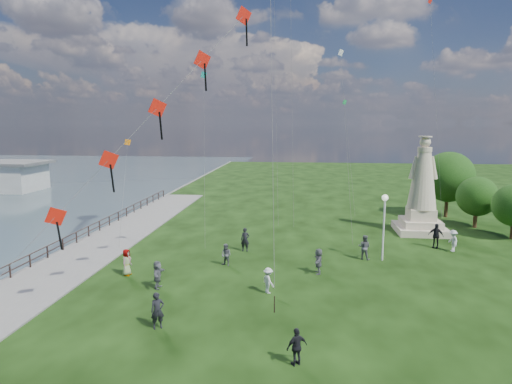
# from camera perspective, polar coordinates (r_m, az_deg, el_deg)

# --- Properties ---
(waterfront) EXTENTS (200.00, 200.00, 1.51)m
(waterfront) POSITION_cam_1_polar(r_m,az_deg,el_deg) (33.23, -25.33, -8.82)
(waterfront) COLOR #304349
(waterfront) RESTS_ON ground
(statue) EXTENTS (4.25, 4.25, 8.59)m
(statue) POSITION_cam_1_polar(r_m,az_deg,el_deg) (40.65, 21.24, -0.59)
(statue) COLOR tan
(statue) RESTS_ON ground
(lamppost) EXTENTS (0.44, 0.44, 4.76)m
(lamppost) POSITION_cam_1_polar(r_m,az_deg,el_deg) (31.39, 16.74, -2.73)
(lamppost) COLOR silver
(lamppost) RESTS_ON ground
(tree_row) EXTENTS (7.13, 12.80, 6.82)m
(tree_row) POSITION_cam_1_polar(r_m,az_deg,el_deg) (46.26, 26.13, 0.77)
(tree_row) COLOR #382314
(tree_row) RESTS_ON ground
(person_0) EXTENTS (0.77, 0.69, 1.77)m
(person_0) POSITION_cam_1_polar(r_m,az_deg,el_deg) (21.57, -13.00, -15.16)
(person_0) COLOR black
(person_0) RESTS_ON ground
(person_1) EXTENTS (0.87, 0.74, 1.54)m
(person_1) POSITION_cam_1_polar(r_m,az_deg,el_deg) (29.67, -4.00, -8.36)
(person_1) COLOR #595960
(person_1) RESTS_ON ground
(person_2) EXTENTS (0.98, 1.07, 1.50)m
(person_2) POSITION_cam_1_polar(r_m,az_deg,el_deg) (25.09, 1.65, -11.71)
(person_2) COLOR silver
(person_2) RESTS_ON ground
(person_3) EXTENTS (1.04, 0.90, 1.58)m
(person_3) POSITION_cam_1_polar(r_m,az_deg,el_deg) (18.36, 5.46, -19.84)
(person_3) COLOR black
(person_3) RESTS_ON ground
(person_5) EXTENTS (0.74, 1.58, 1.67)m
(person_5) POSITION_cam_1_polar(r_m,az_deg,el_deg) (26.39, -12.98, -10.68)
(person_5) COLOR #595960
(person_5) RESTS_ON ground
(person_6) EXTENTS (0.68, 0.46, 1.82)m
(person_6) POSITION_cam_1_polar(r_m,az_deg,el_deg) (32.80, -1.46, -6.37)
(person_6) COLOR black
(person_6) RESTS_ON ground
(person_7) EXTENTS (1.01, 0.84, 1.79)m
(person_7) POSITION_cam_1_polar(r_m,az_deg,el_deg) (31.88, 14.24, -7.14)
(person_7) COLOR #595960
(person_7) RESTS_ON ground
(person_8) EXTENTS (0.72, 1.15, 1.66)m
(person_8) POSITION_cam_1_polar(r_m,az_deg,el_deg) (36.07, 24.78, -5.92)
(person_8) COLOR silver
(person_8) RESTS_ON ground
(person_9) EXTENTS (1.28, 1.05, 1.94)m
(person_9) POSITION_cam_1_polar(r_m,az_deg,el_deg) (36.53, 22.86, -5.39)
(person_9) COLOR black
(person_9) RESTS_ON ground
(person_10) EXTENTS (0.59, 0.89, 1.73)m
(person_10) POSITION_cam_1_polar(r_m,az_deg,el_deg) (29.02, -16.86, -8.95)
(person_10) COLOR #595960
(person_10) RESTS_ON ground
(person_11) EXTENTS (0.67, 1.55, 1.67)m
(person_11) POSITION_cam_1_polar(r_m,az_deg,el_deg) (28.42, 8.33, -9.08)
(person_11) COLOR #595960
(person_11) RESTS_ON ground
(red_kite_train) EXTENTS (12.25, 9.35, 16.35)m
(red_kite_train) POSITION_cam_1_polar(r_m,az_deg,el_deg) (23.77, -13.55, 9.87)
(red_kite_train) COLOR black
(red_kite_train) RESTS_ON ground
(small_kites) EXTENTS (28.22, 19.11, 32.58)m
(small_kites) POSITION_cam_1_polar(r_m,az_deg,el_deg) (41.68, 5.53, 16.81)
(small_kites) COLOR #158381
(small_kites) RESTS_ON ground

